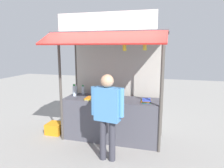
# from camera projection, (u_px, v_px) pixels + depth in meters

# --- Properties ---
(ground_plane) EXTENTS (20.00, 20.00, 0.00)m
(ground_plane) POSITION_uv_depth(u_px,v_px,m) (112.00, 138.00, 4.92)
(ground_plane) COLOR gray
(stall_counter) EXTENTS (2.23, 0.73, 0.98)m
(stall_counter) POSITION_uv_depth(u_px,v_px,m) (112.00, 119.00, 4.83)
(stall_counter) COLOR #4C4C56
(stall_counter) RESTS_ON ground
(stall_structure) EXTENTS (2.43, 1.60, 2.84)m
(stall_structure) POSITION_uv_depth(u_px,v_px,m) (114.00, 66.00, 4.74)
(stall_structure) COLOR #4C4742
(stall_structure) RESTS_ON ground
(water_bottle_left) EXTENTS (0.07, 0.07, 0.24)m
(water_bottle_left) POSITION_uv_depth(u_px,v_px,m) (83.00, 90.00, 5.16)
(water_bottle_left) COLOR silver
(water_bottle_left) RESTS_ON stall_counter
(water_bottle_far_left) EXTENTS (0.07, 0.07, 0.26)m
(water_bottle_far_left) POSITION_uv_depth(u_px,v_px,m) (110.00, 93.00, 4.85)
(water_bottle_far_left) COLOR silver
(water_bottle_far_left) RESTS_ON stall_counter
(water_bottle_mid_right) EXTENTS (0.08, 0.08, 0.29)m
(water_bottle_mid_right) POSITION_uv_depth(u_px,v_px,m) (74.00, 90.00, 5.00)
(water_bottle_mid_right) COLOR silver
(water_bottle_mid_right) RESTS_ON stall_counter
(water_bottle_rear_center) EXTENTS (0.07, 0.07, 0.26)m
(water_bottle_rear_center) POSITION_uv_depth(u_px,v_px,m) (76.00, 90.00, 5.14)
(water_bottle_rear_center) COLOR silver
(water_bottle_rear_center) RESTS_ON stall_counter
(magazine_stack_front_right) EXTENTS (0.22, 0.32, 0.06)m
(magazine_stack_front_right) POSITION_uv_depth(u_px,v_px,m) (146.00, 101.00, 4.46)
(magazine_stack_front_right) COLOR blue
(magazine_stack_front_right) RESTS_ON stall_counter
(magazine_stack_front_left) EXTENTS (0.25, 0.29, 0.04)m
(magazine_stack_front_left) POSITION_uv_depth(u_px,v_px,m) (115.00, 100.00, 4.53)
(magazine_stack_front_left) COLOR yellow
(magazine_stack_front_left) RESTS_ON stall_counter
(magazine_stack_center) EXTENTS (0.27, 0.28, 0.03)m
(magazine_stack_center) POSITION_uv_depth(u_px,v_px,m) (104.00, 99.00, 4.67)
(magazine_stack_center) COLOR orange
(magazine_stack_center) RESTS_ON stall_counter
(magazine_stack_far_right) EXTENTS (0.19, 0.27, 0.06)m
(magazine_stack_far_right) POSITION_uv_depth(u_px,v_px,m) (90.00, 98.00, 4.66)
(magazine_stack_far_right) COLOR yellow
(magazine_stack_far_right) RESTS_ON stall_counter
(banana_bunch_inner_left) EXTENTS (0.10, 0.10, 0.26)m
(banana_bunch_inner_left) POSITION_uv_depth(u_px,v_px,m) (145.00, 47.00, 3.89)
(banana_bunch_inner_left) COLOR #332D23
(banana_bunch_rightmost) EXTENTS (0.10, 0.10, 0.27)m
(banana_bunch_rightmost) POSITION_uv_depth(u_px,v_px,m) (125.00, 47.00, 3.99)
(banana_bunch_rightmost) COLOR #332D23
(vendor_person) EXTENTS (0.64, 0.28, 1.68)m
(vendor_person) POSITION_uv_depth(u_px,v_px,m) (107.00, 110.00, 3.81)
(vendor_person) COLOR #383842
(vendor_person) RESTS_ON ground
(plastic_crate) EXTENTS (0.39, 0.39, 0.27)m
(plastic_crate) POSITION_uv_depth(u_px,v_px,m) (55.00, 128.00, 5.19)
(plastic_crate) COLOR orange
(plastic_crate) RESTS_ON ground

